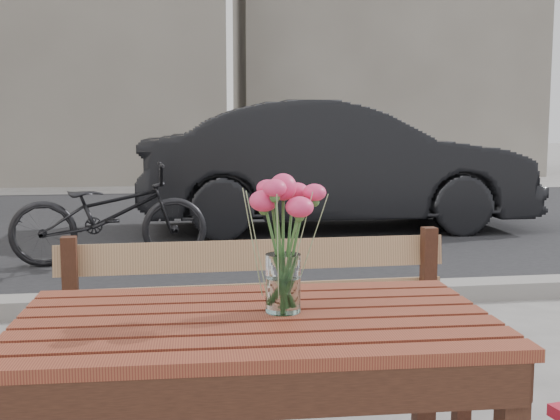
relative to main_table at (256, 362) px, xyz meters
name	(u,v)px	position (x,y,z in m)	size (l,w,h in m)	color
street	(188,250)	(-0.04, 4.91, -0.59)	(30.00, 8.12, 0.12)	black
backdrop_buildings	(181,15)	(0.13, 14.24, 2.99)	(15.50, 4.00, 8.00)	slate
main_table	(256,362)	(0.00, 0.00, 0.00)	(1.22, 0.75, 0.74)	maroon
main_bench	(260,327)	(0.09, 0.62, -0.09)	(1.40, 0.43, 0.86)	#99714F
main_vase	(283,227)	(0.08, 0.03, 0.34)	(0.19, 0.19, 0.36)	white
parked_car	(335,166)	(1.70, 6.20, 0.12)	(1.55, 4.46, 1.47)	black
bicycle	(109,214)	(-0.72, 4.50, -0.17)	(0.59, 1.68, 0.89)	black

